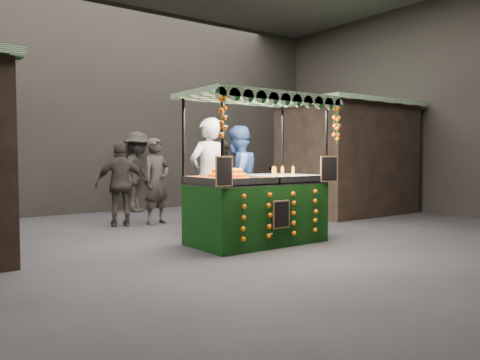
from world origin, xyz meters
TOP-DOWN VIEW (x-y plane):
  - ground at (0.00, 0.00)m, footprint 12.00×12.00m
  - market_hall at (0.00, 0.00)m, footprint 12.10×10.10m
  - neighbour_stall_right at (4.40, 1.50)m, footprint 3.00×2.20m
  - juice_stall at (0.32, -0.31)m, footprint 2.34×1.38m
  - vendor_grey at (0.07, 0.73)m, footprint 0.78×0.57m
  - vendor_blue at (0.76, 0.85)m, footprint 1.07×0.93m
  - shopper_0 at (-0.02, 2.50)m, footprint 0.71×0.57m
  - shopper_1 at (1.19, 1.91)m, footprint 0.84×0.67m
  - shopper_2 at (-0.72, 2.58)m, footprint 1.02×0.65m
  - shopper_3 at (0.50, 4.60)m, footprint 1.39×1.37m
  - shopper_5 at (3.47, 2.14)m, footprint 1.17×1.87m

SIDE VIEW (x-z plane):
  - ground at x=0.00m, z-range 0.00..0.00m
  - juice_stall at x=0.32m, z-range -0.43..1.84m
  - shopper_2 at x=-0.72m, z-range 0.00..1.62m
  - shopper_1 at x=1.19m, z-range 0.00..1.65m
  - shopper_0 at x=-0.02m, z-range 0.00..1.69m
  - vendor_blue at x=0.76m, z-range 0.00..1.88m
  - shopper_3 at x=0.50m, z-range 0.00..1.92m
  - shopper_5 at x=3.47m, z-range 0.00..1.93m
  - vendor_grey at x=0.07m, z-range 0.00..1.98m
  - neighbour_stall_right at x=4.40m, z-range 0.01..2.61m
  - market_hall at x=0.00m, z-range 0.86..5.91m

